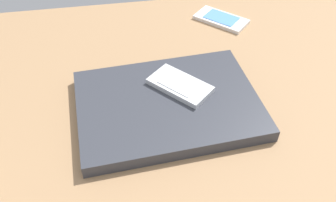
% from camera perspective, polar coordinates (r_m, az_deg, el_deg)
% --- Properties ---
extents(desk_surface, '(1.20, 0.80, 0.03)m').
position_cam_1_polar(desk_surface, '(0.66, 3.96, -2.16)').
color(desk_surface, '#9E7751').
rests_on(desk_surface, ground).
extents(laptop_closed, '(0.32, 0.25, 0.02)m').
position_cam_1_polar(laptop_closed, '(0.64, 0.00, -0.54)').
color(laptop_closed, '#33353D').
rests_on(laptop_closed, desk_surface).
extents(cell_phone_on_laptop, '(0.12, 0.12, 0.01)m').
position_cam_1_polar(cell_phone_on_laptop, '(0.65, 1.87, 2.49)').
color(cell_phone_on_laptop, silver).
rests_on(cell_phone_on_laptop, laptop_closed).
extents(cell_phone_on_desk, '(0.13, 0.13, 0.01)m').
position_cam_1_polar(cell_phone_on_desk, '(0.89, 8.26, 12.46)').
color(cell_phone_on_desk, silver).
rests_on(cell_phone_on_desk, desk_surface).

